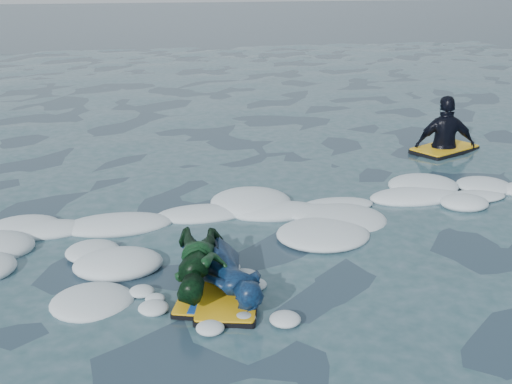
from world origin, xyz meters
TOP-DOWN VIEW (x-y plane):
  - ground at (0.00, 0.00)m, footprint 120.00×120.00m
  - foam_band at (0.00, 1.03)m, footprint 12.00×3.10m
  - prone_woman_unit at (0.01, -0.51)m, footprint 0.92×1.71m
  - prone_child_unit at (-0.23, -0.46)m, footprint 0.93×1.43m
  - waiting_rider_unit at (4.75, 3.99)m, footprint 1.43×1.17m

SIDE VIEW (x-z plane):
  - ground at x=0.00m, z-range 0.00..0.00m
  - foam_band at x=0.00m, z-range -0.15..0.15m
  - waiting_rider_unit at x=4.75m, z-range -0.85..1.03m
  - prone_woman_unit at x=0.01m, z-range 0.01..0.43m
  - prone_child_unit at x=-0.23m, z-range 0.01..0.53m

